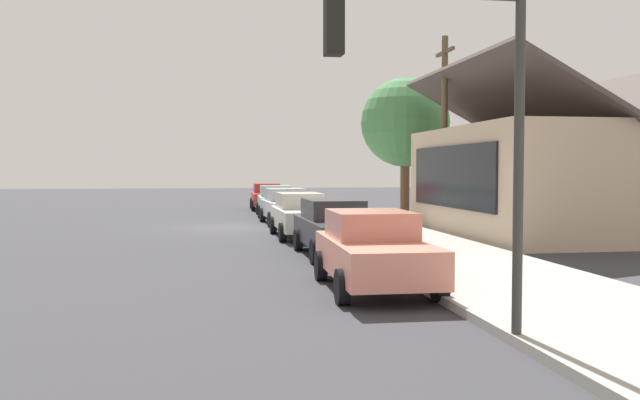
{
  "coord_description": "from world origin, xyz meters",
  "views": [
    {
      "loc": [
        28.55,
        -0.61,
        2.46
      ],
      "look_at": [
        3.33,
        3.51,
        1.29
      ],
      "focal_mm": 37.72,
      "sensor_mm": 36.0,
      "label": 1
    }
  ],
  "objects_px": {
    "car_silver": "(286,206)",
    "fire_hydrant_red": "(333,219)",
    "car_cherry": "(267,196)",
    "car_seafoam": "(276,200)",
    "car_coral": "(374,250)",
    "car_charcoal": "(335,227)",
    "car_ivory": "(301,215)",
    "utility_pole_wooden": "(444,131)",
    "shade_tree": "(405,123)",
    "traffic_light_main": "(446,93)"
  },
  "relations": [
    {
      "from": "car_coral",
      "to": "utility_pole_wooden",
      "type": "xyz_separation_m",
      "value": [
        -11.26,
        5.53,
        3.11
      ]
    },
    {
      "from": "car_cherry",
      "to": "car_coral",
      "type": "height_order",
      "value": "same"
    },
    {
      "from": "car_coral",
      "to": "traffic_light_main",
      "type": "bearing_deg",
      "value": -0.62
    },
    {
      "from": "car_coral",
      "to": "car_ivory",
      "type": "bearing_deg",
      "value": -178.62
    },
    {
      "from": "car_silver",
      "to": "fire_hydrant_red",
      "type": "height_order",
      "value": "car_silver"
    },
    {
      "from": "car_ivory",
      "to": "car_coral",
      "type": "xyz_separation_m",
      "value": [
        10.82,
        0.06,
        -0.0
      ]
    },
    {
      "from": "utility_pole_wooden",
      "to": "car_silver",
      "type": "bearing_deg",
      "value": -134.96
    },
    {
      "from": "car_seafoam",
      "to": "car_coral",
      "type": "bearing_deg",
      "value": 1.63
    },
    {
      "from": "shade_tree",
      "to": "utility_pole_wooden",
      "type": "bearing_deg",
      "value": -3.26
    },
    {
      "from": "car_coral",
      "to": "fire_hydrant_red",
      "type": "bearing_deg",
      "value": 174.28
    },
    {
      "from": "car_seafoam",
      "to": "car_ivory",
      "type": "height_order",
      "value": "same"
    },
    {
      "from": "car_charcoal",
      "to": "traffic_light_main",
      "type": "xyz_separation_m",
      "value": [
        9.94,
        -0.33,
        2.68
      ]
    },
    {
      "from": "car_silver",
      "to": "car_ivory",
      "type": "distance_m",
      "value": 5.87
    },
    {
      "from": "fire_hydrant_red",
      "to": "car_charcoal",
      "type": "bearing_deg",
      "value": -10.1
    },
    {
      "from": "car_seafoam",
      "to": "fire_hydrant_red",
      "type": "relative_size",
      "value": 6.33
    },
    {
      "from": "car_cherry",
      "to": "fire_hydrant_red",
      "type": "distance_m",
      "value": 14.86
    },
    {
      "from": "car_ivory",
      "to": "car_charcoal",
      "type": "relative_size",
      "value": 0.99
    },
    {
      "from": "car_cherry",
      "to": "shade_tree",
      "type": "height_order",
      "value": "shade_tree"
    },
    {
      "from": "car_cherry",
      "to": "fire_hydrant_red",
      "type": "xyz_separation_m",
      "value": [
        14.79,
        1.41,
        -0.32
      ]
    },
    {
      "from": "shade_tree",
      "to": "car_charcoal",
      "type": "bearing_deg",
      "value": -24.81
    },
    {
      "from": "utility_pole_wooden",
      "to": "shade_tree",
      "type": "bearing_deg",
      "value": 176.74
    },
    {
      "from": "car_cherry",
      "to": "car_seafoam",
      "type": "xyz_separation_m",
      "value": [
        5.57,
        0.01,
        -0.0
      ]
    },
    {
      "from": "car_silver",
      "to": "traffic_light_main",
      "type": "xyz_separation_m",
      "value": [
        21.24,
        -0.22,
        2.67
      ]
    },
    {
      "from": "car_silver",
      "to": "car_ivory",
      "type": "bearing_deg",
      "value": -4.04
    },
    {
      "from": "fire_hydrant_red",
      "to": "shade_tree",
      "type": "bearing_deg",
      "value": 138.13
    },
    {
      "from": "car_silver",
      "to": "utility_pole_wooden",
      "type": "height_order",
      "value": "utility_pole_wooden"
    },
    {
      "from": "car_silver",
      "to": "fire_hydrant_red",
      "type": "distance_m",
      "value": 4.14
    },
    {
      "from": "car_ivory",
      "to": "traffic_light_main",
      "type": "relative_size",
      "value": 0.93
    },
    {
      "from": "shade_tree",
      "to": "utility_pole_wooden",
      "type": "height_order",
      "value": "utility_pole_wooden"
    },
    {
      "from": "car_silver",
      "to": "car_seafoam",
      "type": "bearing_deg",
      "value": 176.98
    },
    {
      "from": "car_seafoam",
      "to": "car_silver",
      "type": "xyz_separation_m",
      "value": [
        5.36,
        -0.04,
        0.0
      ]
    },
    {
      "from": "car_charcoal",
      "to": "shade_tree",
      "type": "xyz_separation_m",
      "value": [
        -12.31,
        5.69,
        3.85
      ]
    },
    {
      "from": "car_cherry",
      "to": "car_seafoam",
      "type": "relative_size",
      "value": 1.05
    },
    {
      "from": "car_charcoal",
      "to": "utility_pole_wooden",
      "type": "height_order",
      "value": "utility_pole_wooden"
    },
    {
      "from": "car_cherry",
      "to": "car_charcoal",
      "type": "xyz_separation_m",
      "value": [
        22.24,
        0.08,
        0.0
      ]
    },
    {
      "from": "shade_tree",
      "to": "car_seafoam",
      "type": "bearing_deg",
      "value": -127.04
    },
    {
      "from": "car_coral",
      "to": "car_cherry",
      "type": "bearing_deg",
      "value": -179.18
    },
    {
      "from": "shade_tree",
      "to": "fire_hydrant_red",
      "type": "distance_m",
      "value": 7.76
    },
    {
      "from": "car_ivory",
      "to": "fire_hydrant_red",
      "type": "relative_size",
      "value": 6.79
    },
    {
      "from": "car_ivory",
      "to": "utility_pole_wooden",
      "type": "xyz_separation_m",
      "value": [
        -0.44,
        5.58,
        3.11
      ]
    },
    {
      "from": "utility_pole_wooden",
      "to": "traffic_light_main",
      "type": "bearing_deg",
      "value": -19.69
    },
    {
      "from": "car_ivory",
      "to": "traffic_light_main",
      "type": "xyz_separation_m",
      "value": [
        15.37,
        -0.08,
        2.68
      ]
    },
    {
      "from": "car_cherry",
      "to": "shade_tree",
      "type": "distance_m",
      "value": 12.11
    },
    {
      "from": "car_cherry",
      "to": "car_coral",
      "type": "xyz_separation_m",
      "value": [
        27.62,
        -0.12,
        -0.0
      ]
    },
    {
      "from": "car_silver",
      "to": "car_cherry",
      "type": "bearing_deg",
      "value": 177.23
    },
    {
      "from": "car_coral",
      "to": "fire_hydrant_red",
      "type": "height_order",
      "value": "car_coral"
    },
    {
      "from": "car_seafoam",
      "to": "traffic_light_main",
      "type": "relative_size",
      "value": 0.86
    },
    {
      "from": "car_seafoam",
      "to": "car_ivory",
      "type": "relative_size",
      "value": 0.93
    },
    {
      "from": "car_ivory",
      "to": "car_charcoal",
      "type": "xyz_separation_m",
      "value": [
        5.43,
        0.26,
        0.0
      ]
    },
    {
      "from": "fire_hydrant_red",
      "to": "car_ivory",
      "type": "bearing_deg",
      "value": -38.29
    }
  ]
}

